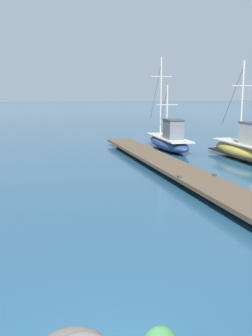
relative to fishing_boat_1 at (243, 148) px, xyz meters
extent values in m
cube|color=brown|center=(-5.69, -1.65, -0.30)|extent=(2.38, 21.02, 0.16)
cylinder|color=brown|center=(-5.84, -6.89, -0.52)|extent=(0.36, 0.36, 0.29)
cylinder|color=brown|center=(-5.69, -1.65, -0.52)|extent=(0.36, 0.36, 0.29)
cylinder|color=brown|center=(-5.55, 3.60, -0.52)|extent=(0.36, 0.36, 0.29)
cylinder|color=brown|center=(-5.40, 8.84, -0.52)|extent=(0.36, 0.36, 0.29)
cube|color=#333338|center=(-6.61, -5.82, -0.18)|extent=(0.13, 0.20, 0.08)
cube|color=#333338|center=(-5.01, -5.86, -0.18)|extent=(0.13, 0.20, 0.08)
ellipsoid|color=gold|center=(0.01, 0.12, -0.17)|extent=(1.86, 6.45, 0.99)
cube|color=#B2AD9E|center=(0.01, 0.12, 0.28)|extent=(1.64, 5.81, 0.08)
cube|color=black|center=(0.01, 0.12, -0.40)|extent=(1.87, 6.33, 0.08)
cube|color=#B7B2A8|center=(-0.04, -0.83, 0.94)|extent=(0.82, 1.79, 1.23)
cube|color=#3D3D42|center=(-0.04, -0.83, 1.58)|extent=(0.89, 1.93, 0.06)
cylinder|color=#B2ADA3|center=(0.02, 0.44, 2.73)|extent=(0.11, 0.11, 4.81)
cylinder|color=#B2ADA3|center=(0.02, 0.44, 3.67)|extent=(1.39, 0.13, 0.06)
cylinder|color=#333338|center=(0.09, 1.74, 2.97)|extent=(0.15, 2.50, 3.56)
ellipsoid|color=navy|center=(-2.76, 5.22, -0.22)|extent=(2.31, 7.44, 0.89)
cube|color=#B2AD9E|center=(-2.76, 5.22, 0.18)|extent=(2.04, 6.69, 0.08)
cube|color=#565B66|center=(-2.84, 4.12, 0.85)|extent=(1.12, 1.77, 1.26)
cube|color=#3D3D42|center=(-2.84, 4.12, 1.51)|extent=(1.21, 1.91, 0.06)
cylinder|color=#B2ADA3|center=(-2.73, 5.58, 2.02)|extent=(0.11, 0.11, 3.60)
cylinder|color=#B2ADA3|center=(-2.73, 5.58, 2.44)|extent=(1.56, 0.18, 0.06)
cylinder|color=#333338|center=(-2.65, 6.55, 2.20)|extent=(0.17, 1.87, 2.67)
cylinder|color=#B2ADA3|center=(-2.60, 7.23, 3.03)|extent=(0.11, 0.11, 5.60)
cylinder|color=#B2ADA3|center=(-2.60, 7.23, 4.45)|extent=(1.56, 0.18, 0.06)
cylinder|color=#333338|center=(-2.48, 8.74, 3.31)|extent=(0.25, 2.91, 4.14)
camera|label=1|loc=(-13.07, -20.76, 3.23)|focal=42.38mm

